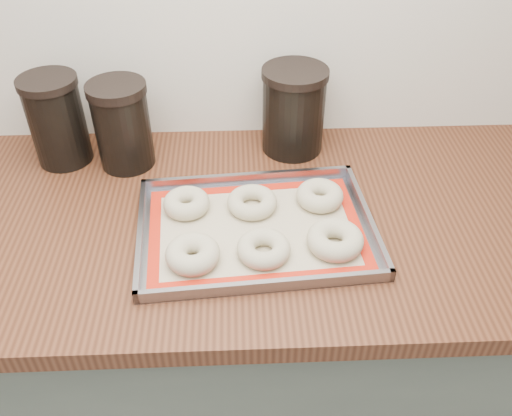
{
  "coord_description": "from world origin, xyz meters",
  "views": [
    {
      "loc": [
        0.1,
        0.81,
        1.62
      ],
      "look_at": [
        0.13,
        1.62,
        0.96
      ],
      "focal_mm": 38.0,
      "sensor_mm": 36.0,
      "label": 1
    }
  ],
  "objects_px": {
    "bagel_back_right": "(320,196)",
    "canister_right": "(294,110)",
    "bagel_front_left": "(193,254)",
    "bagel_front_mid": "(264,249)",
    "bagel_back_left": "(187,203)",
    "canister_mid": "(122,125)",
    "bagel_front_right": "(335,240)",
    "canister_left": "(57,120)",
    "bagel_back_mid": "(252,202)",
    "baking_tray": "(256,229)"
  },
  "relations": [
    {
      "from": "bagel_back_left",
      "to": "bagel_front_mid",
      "type": "bearing_deg",
      "value": -42.87
    },
    {
      "from": "bagel_front_mid",
      "to": "canister_mid",
      "type": "height_order",
      "value": "canister_mid"
    },
    {
      "from": "bagel_front_left",
      "to": "canister_right",
      "type": "bearing_deg",
      "value": 60.48
    },
    {
      "from": "bagel_front_mid",
      "to": "canister_right",
      "type": "height_order",
      "value": "canister_right"
    },
    {
      "from": "bagel_front_right",
      "to": "bagel_front_mid",
      "type": "bearing_deg",
      "value": -173.27
    },
    {
      "from": "bagel_back_right",
      "to": "bagel_front_mid",
      "type": "bearing_deg",
      "value": -129.23
    },
    {
      "from": "bagel_back_right",
      "to": "bagel_front_left",
      "type": "bearing_deg",
      "value": -147.2
    },
    {
      "from": "bagel_front_mid",
      "to": "bagel_back_left",
      "type": "relative_size",
      "value": 1.06
    },
    {
      "from": "bagel_front_right",
      "to": "canister_left",
      "type": "distance_m",
      "value": 0.67
    },
    {
      "from": "bagel_back_left",
      "to": "bagel_front_right",
      "type": "bearing_deg",
      "value": -23.39
    },
    {
      "from": "bagel_front_mid",
      "to": "bagel_front_right",
      "type": "distance_m",
      "value": 0.14
    },
    {
      "from": "bagel_front_left",
      "to": "bagel_back_mid",
      "type": "height_order",
      "value": "bagel_front_left"
    },
    {
      "from": "bagel_front_left",
      "to": "bagel_back_right",
      "type": "height_order",
      "value": "bagel_front_left"
    },
    {
      "from": "canister_mid",
      "to": "bagel_back_right",
      "type": "bearing_deg",
      "value": -22.22
    },
    {
      "from": "canister_mid",
      "to": "canister_right",
      "type": "bearing_deg",
      "value": 7.18
    },
    {
      "from": "bagel_front_left",
      "to": "bagel_back_left",
      "type": "distance_m",
      "value": 0.15
    },
    {
      "from": "bagel_front_mid",
      "to": "bagel_back_right",
      "type": "bearing_deg",
      "value": 50.77
    },
    {
      "from": "bagel_front_left",
      "to": "bagel_front_right",
      "type": "relative_size",
      "value": 0.94
    },
    {
      "from": "bagel_front_mid",
      "to": "bagel_back_left",
      "type": "xyz_separation_m",
      "value": [
        -0.15,
        0.14,
        0.0
      ]
    },
    {
      "from": "baking_tray",
      "to": "canister_left",
      "type": "height_order",
      "value": "canister_left"
    },
    {
      "from": "baking_tray",
      "to": "bagel_front_right",
      "type": "bearing_deg",
      "value": -21.18
    },
    {
      "from": "bagel_front_left",
      "to": "canister_left",
      "type": "distance_m",
      "value": 0.48
    },
    {
      "from": "bagel_back_left",
      "to": "baking_tray",
      "type": "bearing_deg",
      "value": -25.65
    },
    {
      "from": "bagel_back_left",
      "to": "canister_mid",
      "type": "bearing_deg",
      "value": 128.26
    },
    {
      "from": "bagel_back_right",
      "to": "canister_right",
      "type": "height_order",
      "value": "canister_right"
    },
    {
      "from": "bagel_back_left",
      "to": "bagel_back_mid",
      "type": "xyz_separation_m",
      "value": [
        0.13,
        -0.0,
        -0.0
      ]
    },
    {
      "from": "bagel_front_right",
      "to": "bagel_back_left",
      "type": "relative_size",
      "value": 1.13
    },
    {
      "from": "bagel_front_right",
      "to": "bagel_back_mid",
      "type": "relative_size",
      "value": 1.05
    },
    {
      "from": "bagel_front_mid",
      "to": "canister_mid",
      "type": "xyz_separation_m",
      "value": [
        -0.3,
        0.33,
        0.08
      ]
    },
    {
      "from": "bagel_front_mid",
      "to": "bagel_back_mid",
      "type": "distance_m",
      "value": 0.14
    },
    {
      "from": "bagel_back_right",
      "to": "canister_mid",
      "type": "height_order",
      "value": "canister_mid"
    },
    {
      "from": "bagel_front_left",
      "to": "bagel_front_mid",
      "type": "height_order",
      "value": "bagel_front_left"
    },
    {
      "from": "canister_left",
      "to": "canister_right",
      "type": "bearing_deg",
      "value": 2.87
    },
    {
      "from": "bagel_front_right",
      "to": "canister_mid",
      "type": "xyz_separation_m",
      "value": [
        -0.43,
        0.31,
        0.08
      ]
    },
    {
      "from": "baking_tray",
      "to": "bagel_front_right",
      "type": "distance_m",
      "value": 0.16
    },
    {
      "from": "bagel_front_left",
      "to": "bagel_back_right",
      "type": "relative_size",
      "value": 1.03
    },
    {
      "from": "baking_tray",
      "to": "canister_mid",
      "type": "height_order",
      "value": "canister_mid"
    },
    {
      "from": "baking_tray",
      "to": "bagel_front_right",
      "type": "height_order",
      "value": "bagel_front_right"
    },
    {
      "from": "bagel_front_right",
      "to": "canister_right",
      "type": "height_order",
      "value": "canister_right"
    },
    {
      "from": "bagel_front_right",
      "to": "canister_mid",
      "type": "relative_size",
      "value": 0.54
    },
    {
      "from": "baking_tray",
      "to": "bagel_back_right",
      "type": "bearing_deg",
      "value": 30.46
    },
    {
      "from": "baking_tray",
      "to": "bagel_back_mid",
      "type": "xyz_separation_m",
      "value": [
        -0.01,
        0.07,
        0.01
      ]
    },
    {
      "from": "bagel_front_mid",
      "to": "bagel_back_left",
      "type": "height_order",
      "value": "bagel_back_left"
    },
    {
      "from": "bagel_front_left",
      "to": "canister_right",
      "type": "xyz_separation_m",
      "value": [
        0.22,
        0.39,
        0.08
      ]
    },
    {
      "from": "canister_mid",
      "to": "bagel_front_left",
      "type": "bearing_deg",
      "value": -63.73
    },
    {
      "from": "bagel_back_mid",
      "to": "canister_right",
      "type": "xyz_separation_m",
      "value": [
        0.1,
        0.23,
        0.08
      ]
    },
    {
      "from": "bagel_back_mid",
      "to": "canister_left",
      "type": "distance_m",
      "value": 0.48
    },
    {
      "from": "bagel_back_right",
      "to": "bagel_back_left",
      "type": "bearing_deg",
      "value": -177.31
    },
    {
      "from": "bagel_back_mid",
      "to": "canister_mid",
      "type": "height_order",
      "value": "canister_mid"
    },
    {
      "from": "baking_tray",
      "to": "bagel_back_mid",
      "type": "bearing_deg",
      "value": 94.62
    }
  ]
}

